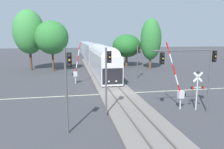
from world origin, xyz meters
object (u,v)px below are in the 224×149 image
Objects in this scene: traffic_signal_median at (108,71)px; elm_centre_background at (127,46)px; oak_far_right at (151,39)px; pine_left_background at (29,32)px; commuter_train at (92,52)px; crossing_gate_far at (76,71)px; traffic_signal_far_side at (138,56)px; oak_behind_train at (52,38)px; crossing_gate_near at (179,89)px; crossing_signal_mast at (197,86)px; traffic_signal_near_right at (195,64)px; traffic_signal_near_left at (68,78)px.

traffic_signal_median is 32.27m from elm_centre_background.
oak_far_right is (4.02, -4.88, 1.56)m from elm_centre_background.
pine_left_background is at bearing 111.35° from traffic_signal_median.
elm_centre_background is at bearing 4.74° from pine_left_background.
commuter_train is 38.90m from traffic_signal_median.
crossing_gate_far reaches higher than traffic_signal_far_side.
traffic_signal_median is at bearing -75.88° from oak_behind_train.
pine_left_background is at bearing 172.88° from oak_far_right.
crossing_gate_near is 0.52× the size of pine_left_background.
traffic_signal_median is 29.39m from oak_far_right.
crossing_gate_near reaches higher than crossing_signal_mast.
crossing_gate_near is 7.24m from traffic_signal_median.
traffic_signal_near_right is at bearing -142.34° from crossing_signal_mast.
crossing_signal_mast is at bearing -60.37° from oak_behind_train.
traffic_signal_near_right reaches higher than crossing_signal_mast.
elm_centre_background reaches higher than traffic_signal_median.
elm_centre_background is (2.11, 31.64, 0.19)m from traffic_signal_near_right.
crossing_signal_mast is 8.66m from traffic_signal_median.
pine_left_background is (-8.02, 32.04, 3.71)m from traffic_signal_near_left.
pine_left_background is at bearing -144.35° from commuter_train.
pine_left_background is (-4.69, 2.58, 1.11)m from oak_behind_train.
crossing_gate_near is 30.69m from elm_centre_background.
traffic_signal_far_side is 0.55× the size of oak_behind_train.
oak_behind_train reaches higher than crossing_signal_mast.
pine_left_background is (-8.87, 15.20, 5.87)m from crossing_gate_far.
crossing_gate_near is at bearing -57.47° from pine_left_background.
commuter_train reaches higher than crossing_signal_mast.
traffic_signal_near_right reaches higher than traffic_signal_far_side.
commuter_train is 16.49× the size of crossing_signal_mast.
oak_behind_train is (-16.38, -4.33, 1.94)m from elm_centre_background.
oak_far_right reaches higher than crossing_gate_far.
traffic_signal_near_right is 0.97× the size of traffic_signal_near_left.
commuter_train is 38.78m from crossing_gate_near.
crossing_gate_far is 18.01m from traffic_signal_near_right.
pine_left_background reaches higher than oak_behind_train.
pine_left_background reaches higher than traffic_signal_near_right.
pine_left_background is at bearing 122.39° from traffic_signal_near_right.
oak_behind_train is 20.41m from oak_far_right.
elm_centre_background is 0.74× the size of oak_behind_train.
oak_far_right reaches higher than elm_centre_background.
traffic_signal_near_right is (-0.88, -0.68, 2.25)m from crossing_signal_mast.
crossing_gate_near is at bearing 18.01° from traffic_signal_near_left.
crossing_gate_far is 0.60× the size of oak_behind_train.
traffic_signal_near_left reaches higher than crossing_gate_far.
elm_centre_background is at bearing 68.89° from traffic_signal_near_left.
crossing_gate_far is at bearing 128.04° from crossing_signal_mast.
crossing_gate_far is at bearing -125.74° from elm_centre_background.
traffic_signal_median reaches higher than commuter_train.
commuter_train is 10.40× the size of traffic_signal_median.
commuter_train is at bearing 79.18° from crossing_gate_far.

